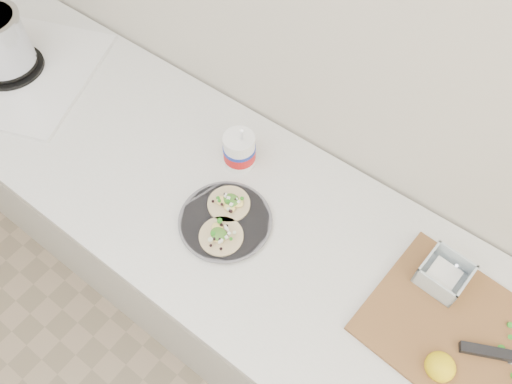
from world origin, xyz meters
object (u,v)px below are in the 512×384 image
Objects in this scene: taco_plate at (225,220)px; tub at (240,149)px; cutboard at (474,334)px; stove at (2,52)px.

tub is at bearing 116.79° from taco_plate.
taco_plate is 0.68m from cutboard.
stove is 1.30× the size of cutboard.
stove is 3.21× the size of tub.
tub is 0.77m from cutboard.
stove is 0.87m from tub.
cutboard is (1.62, 0.09, -0.07)m from stove.
cutboard is at bearing 9.39° from taco_plate.
stove reaches higher than tub.
stove reaches higher than cutboard.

